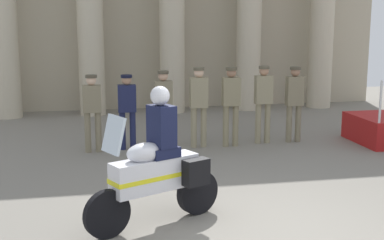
{
  "coord_description": "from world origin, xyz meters",
  "views": [
    {
      "loc": [
        -2.27,
        -5.97,
        2.75
      ],
      "look_at": [
        -0.49,
        2.92,
        1.02
      ],
      "focal_mm": 49.3,
      "sensor_mm": 36.0,
      "label": 1
    }
  ],
  "objects_px": {
    "officer_in_row_0": "(92,107)",
    "officer_in_row_2": "(163,103)",
    "motorcycle_with_rider": "(159,168)",
    "officer_in_row_3": "(199,101)",
    "officer_in_row_4": "(231,100)",
    "officer_in_row_1": "(127,106)",
    "officer_in_row_6": "(294,98)",
    "officer_in_row_5": "(263,98)"
  },
  "relations": [
    {
      "from": "officer_in_row_6",
      "to": "motorcycle_with_rider",
      "type": "relative_size",
      "value": 0.89
    },
    {
      "from": "officer_in_row_0",
      "to": "motorcycle_with_rider",
      "type": "relative_size",
      "value": 0.84
    },
    {
      "from": "officer_in_row_0",
      "to": "officer_in_row_3",
      "type": "xyz_separation_m",
      "value": [
        2.27,
        -0.0,
        0.07
      ]
    },
    {
      "from": "officer_in_row_3",
      "to": "motorcycle_with_rider",
      "type": "xyz_separation_m",
      "value": [
        -1.44,
        -4.23,
        -0.24
      ]
    },
    {
      "from": "officer_in_row_0",
      "to": "officer_in_row_6",
      "type": "xyz_separation_m",
      "value": [
        4.49,
        0.07,
        0.05
      ]
    },
    {
      "from": "officer_in_row_0",
      "to": "officer_in_row_6",
      "type": "relative_size",
      "value": 0.95
    },
    {
      "from": "officer_in_row_0",
      "to": "officer_in_row_3",
      "type": "distance_m",
      "value": 2.27
    },
    {
      "from": "officer_in_row_5",
      "to": "motorcycle_with_rider",
      "type": "bearing_deg",
      "value": 57.48
    },
    {
      "from": "officer_in_row_1",
      "to": "officer_in_row_3",
      "type": "distance_m",
      "value": 1.54
    },
    {
      "from": "officer_in_row_3",
      "to": "motorcycle_with_rider",
      "type": "distance_m",
      "value": 4.47
    },
    {
      "from": "officer_in_row_6",
      "to": "motorcycle_with_rider",
      "type": "height_order",
      "value": "motorcycle_with_rider"
    },
    {
      "from": "officer_in_row_0",
      "to": "officer_in_row_2",
      "type": "distance_m",
      "value": 1.51
    },
    {
      "from": "officer_in_row_1",
      "to": "officer_in_row_4",
      "type": "bearing_deg",
      "value": 177.53
    },
    {
      "from": "officer_in_row_4",
      "to": "officer_in_row_1",
      "type": "bearing_deg",
      "value": -2.47
    },
    {
      "from": "motorcycle_with_rider",
      "to": "officer_in_row_0",
      "type": "bearing_deg",
      "value": -104.66
    },
    {
      "from": "officer_in_row_1",
      "to": "officer_in_row_3",
      "type": "relative_size",
      "value": 0.92
    },
    {
      "from": "officer_in_row_6",
      "to": "officer_in_row_5",
      "type": "bearing_deg",
      "value": 0.34
    },
    {
      "from": "officer_in_row_0",
      "to": "officer_in_row_4",
      "type": "xyz_separation_m",
      "value": [
        2.97,
        -0.07,
        0.06
      ]
    },
    {
      "from": "officer_in_row_2",
      "to": "motorcycle_with_rider",
      "type": "xyz_separation_m",
      "value": [
        -0.68,
        -4.31,
        -0.2
      ]
    },
    {
      "from": "officer_in_row_0",
      "to": "officer_in_row_2",
      "type": "xyz_separation_m",
      "value": [
        1.51,
        0.08,
        0.03
      ]
    },
    {
      "from": "officer_in_row_4",
      "to": "officer_in_row_6",
      "type": "height_order",
      "value": "officer_in_row_4"
    },
    {
      "from": "officer_in_row_4",
      "to": "motorcycle_with_rider",
      "type": "relative_size",
      "value": 0.9
    },
    {
      "from": "officer_in_row_3",
      "to": "officer_in_row_6",
      "type": "xyz_separation_m",
      "value": [
        2.23,
        0.08,
        -0.02
      ]
    },
    {
      "from": "officer_in_row_1",
      "to": "officer_in_row_5",
      "type": "xyz_separation_m",
      "value": [
        3.03,
        -0.01,
        0.08
      ]
    },
    {
      "from": "officer_in_row_3",
      "to": "officer_in_row_0",
      "type": "bearing_deg",
      "value": 1.68
    },
    {
      "from": "officer_in_row_5",
      "to": "officer_in_row_6",
      "type": "relative_size",
      "value": 1.02
    },
    {
      "from": "officer_in_row_1",
      "to": "officer_in_row_6",
      "type": "bearing_deg",
      "value": -178.63
    },
    {
      "from": "officer_in_row_0",
      "to": "officer_in_row_2",
      "type": "relative_size",
      "value": 0.97
    },
    {
      "from": "motorcycle_with_rider",
      "to": "officer_in_row_2",
      "type": "bearing_deg",
      "value": -124.73
    },
    {
      "from": "officer_in_row_1",
      "to": "officer_in_row_2",
      "type": "xyz_separation_m",
      "value": [
        0.78,
        -0.02,
        0.04
      ]
    },
    {
      "from": "officer_in_row_4",
      "to": "motorcycle_with_rider",
      "type": "bearing_deg",
      "value": 64.42
    },
    {
      "from": "officer_in_row_1",
      "to": "officer_in_row_2",
      "type": "distance_m",
      "value": 0.78
    },
    {
      "from": "officer_in_row_2",
      "to": "officer_in_row_6",
      "type": "height_order",
      "value": "officer_in_row_6"
    },
    {
      "from": "officer_in_row_6",
      "to": "motorcycle_with_rider",
      "type": "distance_m",
      "value": 5.66
    },
    {
      "from": "officer_in_row_1",
      "to": "motorcycle_with_rider",
      "type": "height_order",
      "value": "motorcycle_with_rider"
    },
    {
      "from": "officer_in_row_0",
      "to": "motorcycle_with_rider",
      "type": "xyz_separation_m",
      "value": [
        0.83,
        -4.23,
        -0.17
      ]
    },
    {
      "from": "officer_in_row_3",
      "to": "officer_in_row_4",
      "type": "relative_size",
      "value": 1.0
    },
    {
      "from": "officer_in_row_1",
      "to": "officer_in_row_3",
      "type": "height_order",
      "value": "officer_in_row_3"
    },
    {
      "from": "officer_in_row_2",
      "to": "officer_in_row_4",
      "type": "height_order",
      "value": "officer_in_row_4"
    },
    {
      "from": "officer_in_row_2",
      "to": "officer_in_row_1",
      "type": "bearing_deg",
      "value": 0.49
    },
    {
      "from": "officer_in_row_0",
      "to": "motorcycle_with_rider",
      "type": "bearing_deg",
      "value": 102.78
    },
    {
      "from": "officer_in_row_1",
      "to": "officer_in_row_6",
      "type": "relative_size",
      "value": 0.94
    }
  ]
}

